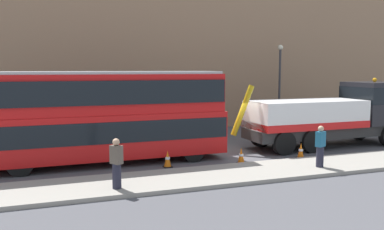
% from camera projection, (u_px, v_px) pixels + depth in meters
% --- Properties ---
extents(ground_plane, '(120.00, 120.00, 0.00)m').
position_uv_depth(ground_plane, '(231.00, 152.00, 20.56)').
color(ground_plane, '#4C4C51').
extents(near_kerb, '(60.00, 2.80, 0.15)m').
position_uv_depth(near_kerb, '(275.00, 170.00, 16.62)').
color(near_kerb, gray).
rests_on(near_kerb, ground_plane).
extents(building_facade, '(60.00, 1.50, 16.00)m').
position_uv_depth(building_facade, '(177.00, 12.00, 28.01)').
color(building_facade, '#9E7A5B').
rests_on(building_facade, ground_plane).
extents(recovery_tow_truck, '(10.16, 2.74, 3.67)m').
position_uv_depth(recovery_tow_truck, '(334.00, 114.00, 22.02)').
color(recovery_tow_truck, '#2D2D2D').
rests_on(recovery_tow_truck, ground_plane).
extents(double_decker_bus, '(11.07, 2.67, 4.06)m').
position_uv_depth(double_decker_bus, '(101.00, 113.00, 17.83)').
color(double_decker_bus, red).
rests_on(double_decker_bus, ground_plane).
extents(pedestrian_onlooker, '(0.44, 0.48, 1.71)m').
position_uv_depth(pedestrian_onlooker, '(117.00, 164.00, 13.72)').
color(pedestrian_onlooker, '#232333').
rests_on(pedestrian_onlooker, near_kerb).
extents(pedestrian_bystander, '(0.47, 0.40, 1.71)m').
position_uv_depth(pedestrian_bystander, '(320.00, 147.00, 16.74)').
color(pedestrian_bystander, '#232333').
rests_on(pedestrian_bystander, near_kerb).
extents(traffic_cone_near_bus, '(0.36, 0.36, 0.72)m').
position_uv_depth(traffic_cone_near_bus, '(168.00, 159.00, 17.38)').
color(traffic_cone_near_bus, orange).
rests_on(traffic_cone_near_bus, ground_plane).
extents(traffic_cone_midway, '(0.36, 0.36, 0.72)m').
position_uv_depth(traffic_cone_midway, '(241.00, 156.00, 18.00)').
color(traffic_cone_midway, orange).
rests_on(traffic_cone_midway, ground_plane).
extents(traffic_cone_near_truck, '(0.36, 0.36, 0.72)m').
position_uv_depth(traffic_cone_near_truck, '(301.00, 151.00, 19.09)').
color(traffic_cone_near_truck, orange).
rests_on(traffic_cone_near_truck, ground_plane).
extents(street_lamp, '(0.36, 0.36, 5.83)m').
position_uv_depth(street_lamp, '(280.00, 79.00, 28.79)').
color(street_lamp, '#38383D').
rests_on(street_lamp, ground_plane).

